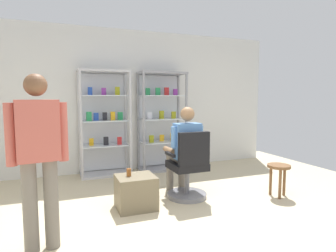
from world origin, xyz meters
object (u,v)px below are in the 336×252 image
at_px(office_chair, 189,171).
at_px(standing_customer, 38,151).
at_px(wooden_stool, 279,171).
at_px(storage_crate, 136,192).
at_px(tea_glass, 129,172).
at_px(display_cabinet_right, 161,121).
at_px(display_cabinet_left, 104,122).
at_px(seated_shopkeeper, 184,147).

xyz_separation_m(office_chair, standing_customer, (-1.85, -0.74, 0.54)).
height_order(office_chair, wooden_stool, office_chair).
bearing_deg(office_chair, storage_crate, -174.20).
xyz_separation_m(storage_crate, tea_glass, (-0.08, 0.03, 0.26)).
distance_m(storage_crate, standing_customer, 1.45).
bearing_deg(display_cabinet_right, tea_glass, -121.15).
xyz_separation_m(display_cabinet_left, office_chair, (0.90, -1.71, -0.57)).
relative_size(office_chair, seated_shopkeeper, 0.74).
distance_m(display_cabinet_right, seated_shopkeeper, 1.58).
bearing_deg(seated_shopkeeper, display_cabinet_right, 82.50).
distance_m(display_cabinet_left, wooden_stool, 3.05).
distance_m(tea_glass, standing_customer, 1.29).
relative_size(office_chair, wooden_stool, 2.08).
height_order(office_chair, standing_customer, standing_customer).
relative_size(display_cabinet_left, office_chair, 1.98).
bearing_deg(tea_glass, seated_shopkeeper, 14.05).
bearing_deg(storage_crate, standing_customer, -148.30).
height_order(office_chair, storage_crate, office_chair).
height_order(seated_shopkeeper, storage_crate, seated_shopkeeper).
bearing_deg(tea_glass, wooden_stool, -9.01).
bearing_deg(storage_crate, office_chair, 5.80).
relative_size(storage_crate, wooden_stool, 1.05).
xyz_separation_m(office_chair, wooden_stool, (1.24, -0.39, -0.03)).
distance_m(seated_shopkeeper, standing_customer, 2.07).
bearing_deg(standing_customer, display_cabinet_right, 50.04).
distance_m(seated_shopkeeper, storage_crate, 0.96).
distance_m(storage_crate, wooden_stool, 2.05).
relative_size(display_cabinet_left, wooden_stool, 4.11).
bearing_deg(standing_customer, wooden_stool, 6.54).
bearing_deg(office_chair, wooden_stool, -17.33).
xyz_separation_m(seated_shopkeeper, wooden_stool, (1.24, -0.55, -0.35)).
height_order(seated_shopkeeper, tea_glass, seated_shopkeeper).
xyz_separation_m(tea_glass, wooden_stool, (2.10, -0.33, -0.11)).
distance_m(office_chair, standing_customer, 2.07).
bearing_deg(tea_glass, storage_crate, -18.30).
bearing_deg(storage_crate, wooden_stool, -8.63).
distance_m(display_cabinet_right, tea_glass, 2.12).
height_order(display_cabinet_left, office_chair, display_cabinet_left).
relative_size(storage_crate, standing_customer, 0.30).
distance_m(office_chair, tea_glass, 0.87).
distance_m(display_cabinet_right, storage_crate, 2.18).
bearing_deg(storage_crate, seated_shopkeeper, 17.26).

